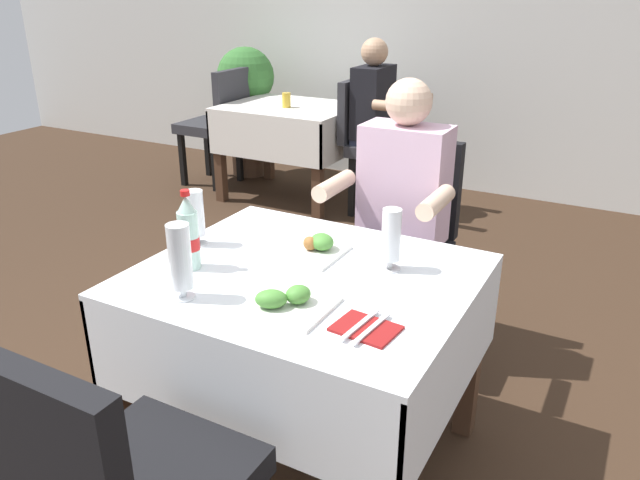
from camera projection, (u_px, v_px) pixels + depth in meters
ground_plane at (266, 450)px, 2.30m from camera, size 11.00×11.00×0.00m
main_dining_table at (306, 319)px, 2.07m from camera, size 1.06×0.92×0.73m
chair_far_diner_seat at (400, 237)px, 2.77m from camera, size 0.44×0.50×0.97m
seated_diner_far at (398, 212)px, 2.61m from camera, size 0.50×0.46×1.26m
plate_near_camera at (288, 301)px, 1.79m from camera, size 0.23×0.23×0.06m
plate_far_diner at (314, 247)px, 2.15m from camera, size 0.23×0.23×0.07m
beer_glass_left at (196, 217)px, 2.19m from camera, size 0.07×0.07×0.20m
beer_glass_middle at (180, 262)px, 1.81m from camera, size 0.07×0.07×0.24m
beer_glass_right at (391, 239)px, 1.99m from camera, size 0.07×0.07×0.21m
cola_bottle_primary at (189, 235)px, 2.00m from camera, size 0.07×0.07×0.27m
napkin_cutlery_set at (366, 328)px, 1.68m from camera, size 0.18×0.19×0.01m
background_dining_table at (290, 129)px, 4.82m from camera, size 0.99×0.81×0.73m
background_chair_left at (218, 120)px, 5.12m from camera, size 0.50×0.44×0.97m
background_chair_right at (373, 139)px, 4.51m from camera, size 0.50×0.44×0.97m
background_patron at (380, 118)px, 4.42m from camera, size 0.46×0.50×1.26m
background_table_tumbler at (286, 100)px, 4.65m from camera, size 0.06×0.06×0.11m
potted_plant_corner at (246, 92)px, 5.35m from camera, size 0.49×0.49×1.11m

